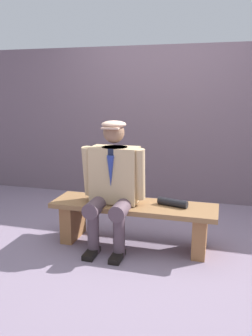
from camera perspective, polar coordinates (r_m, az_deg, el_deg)
ground_plane at (r=3.53m, az=1.21°, el=-12.48°), size 30.00×30.00×0.00m
bench at (r=3.41m, az=1.23°, el=-8.01°), size 1.60×0.45×0.43m
seated_man at (r=3.29m, az=-2.19°, el=-2.15°), size 0.62×0.58×1.23m
rolled_magazine at (r=3.32m, az=7.68°, el=-5.66°), size 0.30×0.14×0.07m
stadium_wall at (r=4.86m, az=6.27°, el=7.18°), size 12.00×0.24×2.08m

